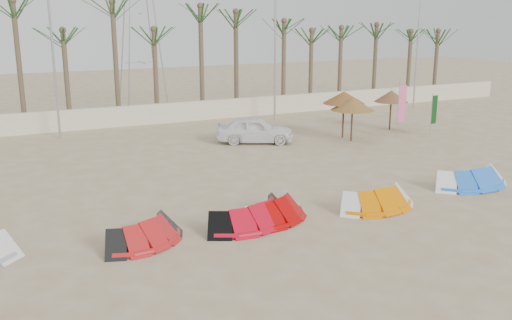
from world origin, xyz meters
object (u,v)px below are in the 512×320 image
parasol_mid (353,104)px  car (255,130)px  kite_red_right (273,207)px  kite_blue (467,176)px  parasol_left (344,98)px  parasol_right (391,96)px  kite_red_left (143,230)px  kite_orange (373,196)px  kite_red_mid (248,212)px

parasol_mid → car: size_ratio=0.58×
kite_red_right → kite_blue: same height
parasol_left → parasol_right: parasol_left is taller
parasol_left → kite_red_left: bearing=-144.1°
kite_orange → parasol_left: 12.46m
parasol_mid → parasol_right: parasol_mid is taller
kite_red_right → parasol_mid: parasol_mid is taller
kite_red_right → kite_blue: (9.23, 0.07, 0.00)m
kite_orange → car: size_ratio=0.75×
kite_red_mid → parasol_right: (14.71, 11.02, 1.68)m
kite_red_mid → kite_red_right: size_ratio=1.11×
kite_orange → parasol_left: parasol_left is taller
kite_red_left → kite_blue: 13.93m
kite_red_left → kite_blue: bearing=1.1°
parasol_mid → parasol_right: (3.98, 1.62, -0.01)m
kite_orange → kite_blue: size_ratio=0.91×
kite_red_right → car: size_ratio=0.82×
parasol_right → kite_orange: bearing=-130.3°
kite_red_mid → kite_orange: 4.97m
car → parasol_mid: bearing=-84.2°
kite_orange → parasol_right: 15.19m
kite_orange → kite_red_right: bearing=172.1°
kite_red_left → parasol_mid: (14.43, 9.52, 1.69)m
kite_blue → parasol_right: (4.48, 10.89, 1.68)m
kite_red_left → kite_orange: (8.64, -0.36, 0.00)m
parasol_mid → kite_red_right: bearing=-136.2°
kite_blue → parasol_mid: size_ratio=1.44×
kite_red_right → kite_orange: bearing=-7.9°
kite_orange → kite_blue: (5.28, 0.62, 0.00)m
parasol_left → parasol_mid: 0.98m
kite_red_mid → kite_blue: bearing=0.8°
kite_red_left → kite_red_mid: (3.70, 0.12, 0.00)m
kite_blue → car: car is taller
kite_blue → parasol_left: (0.55, 10.21, 1.93)m
kite_red_right → parasol_mid: bearing=43.8°
parasol_left → car: size_ratio=0.63×
kite_red_left → kite_red_right: size_ratio=0.97×
kite_red_left → parasol_right: bearing=31.2°
kite_blue → parasol_mid: parasol_mid is taller
kite_red_mid → kite_orange: same height
parasol_mid → parasol_right: 4.30m
kite_red_mid → parasol_left: size_ratio=1.43×
kite_red_mid → parasol_left: 15.07m
kite_red_mid → parasol_mid: (10.73, 9.40, 1.69)m
kite_red_right → car: (4.58, 11.24, 0.31)m
parasol_left → kite_blue: bearing=-93.1°
kite_red_left → kite_orange: size_ratio=1.05×
kite_red_left → kite_red_mid: 3.70m
kite_red_right → parasol_mid: 13.59m
parasol_left → car: bearing=169.5°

